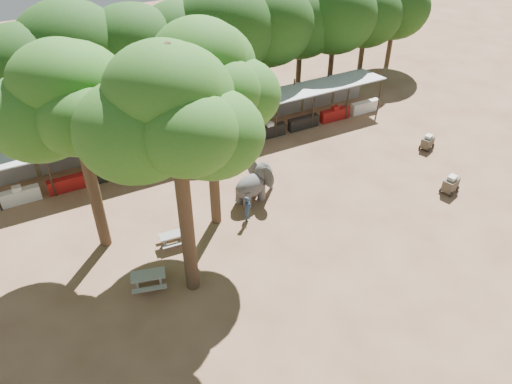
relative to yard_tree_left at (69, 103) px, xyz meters
name	(u,v)px	position (x,y,z in m)	size (l,w,h in m)	color
ground	(319,271)	(9.13, -7.19, -8.20)	(100.00, 100.00, 0.00)	brown
vendor_stalls	(210,130)	(9.13, 6.65, -7.02)	(28.00, 2.99, 2.80)	#B0B2B9
yard_tree_left	(69,103)	(0.00, 0.00, 0.00)	(7.10, 6.90, 11.02)	#332316
yard_tree_center	(170,115)	(3.00, -5.00, 1.01)	(7.10, 6.90, 12.04)	#332316
yard_tree_back	(204,78)	(6.00, -1.00, 0.34)	(7.10, 6.90, 11.36)	#332316
backdrop_trees	(178,45)	(9.13, 11.81, -2.69)	(46.46, 5.95, 8.33)	#332316
elephant	(255,183)	(9.04, -0.30, -7.07)	(3.04, 2.22, 2.25)	#454242
handler	(248,208)	(7.76, -1.89, -7.41)	(0.57, 0.38, 1.58)	#26384C
picnic_table_near	(148,279)	(1.25, -4.27, -7.67)	(1.93, 1.81, 0.81)	gray
picnic_table_far	(173,238)	(3.31, -1.90, -7.75)	(1.46, 1.33, 0.69)	gray
cart_front	(451,184)	(19.88, -5.14, -7.64)	(1.33, 1.08, 1.13)	#3D342A
cart_back	(428,142)	(22.23, -0.65, -7.69)	(1.24, 1.04, 1.04)	#3D342A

